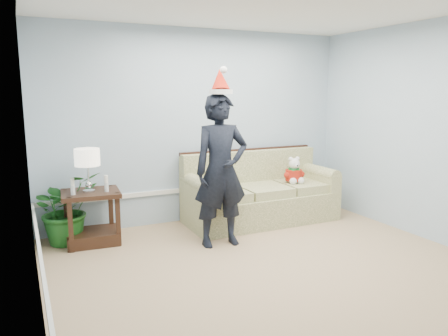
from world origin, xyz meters
TOP-DOWN VIEW (x-y plane):
  - room_shell at (0.00, 0.00)m, footprint 4.54×5.04m
  - wainscot_trim at (-1.18, 1.18)m, footprint 4.49×4.99m
  - sofa at (0.74, 2.05)m, footprint 2.14×0.92m
  - side_table at (-1.59, 2.07)m, footprint 0.72×0.62m
  - table_lamp at (-1.61, 2.03)m, footprint 0.30×0.30m
  - candle_pair at (-1.61, 1.97)m, footprint 0.44×0.05m
  - houseplant at (-1.87, 2.22)m, footprint 1.01×0.96m
  - man at (-0.18, 1.36)m, footprint 0.69×0.48m
  - santa_hat at (-0.18, 1.38)m, footprint 0.33×0.36m
  - teddy_bear at (1.25, 1.92)m, footprint 0.26×0.28m

SIDE VIEW (x-z plane):
  - side_table at x=-1.59m, z-range -0.07..0.58m
  - sofa at x=0.74m, z-range -0.15..0.86m
  - houseplant at x=-1.87m, z-range 0.00..0.87m
  - wainscot_trim at x=-1.18m, z-range 0.42..0.48m
  - teddy_bear at x=1.25m, z-range 0.47..0.86m
  - candle_pair at x=-1.61m, z-range 0.65..0.84m
  - man at x=-0.18m, z-range 0.00..1.82m
  - table_lamp at x=-1.61m, z-range 0.79..1.32m
  - room_shell at x=0.00m, z-range -0.02..2.72m
  - santa_hat at x=-0.18m, z-range 1.79..2.11m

